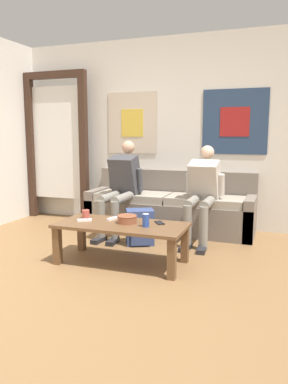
# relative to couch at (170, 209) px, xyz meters

# --- Properties ---
(ground_plane) EXTENTS (18.00, 18.00, 0.00)m
(ground_plane) POSITION_rel_couch_xyz_m (-0.11, -2.16, -0.28)
(ground_plane) COLOR brown
(wall_back) EXTENTS (10.00, 0.07, 2.55)m
(wall_back) POSITION_rel_couch_xyz_m (-0.10, 0.34, 1.00)
(wall_back) COLOR silver
(wall_back) RESTS_ON ground_plane
(door_frame) EXTENTS (1.00, 0.10, 2.15)m
(door_frame) POSITION_rel_couch_xyz_m (-1.78, 0.12, 0.92)
(door_frame) COLOR #382319
(door_frame) RESTS_ON ground_plane
(couch) EXTENTS (2.17, 0.67, 0.77)m
(couch) POSITION_rel_couch_xyz_m (0.00, 0.00, 0.00)
(couch) COLOR #70665B
(couch) RESTS_ON ground_plane
(coffee_table) EXTENTS (1.27, 0.59, 0.40)m
(coffee_table) POSITION_rel_couch_xyz_m (-0.09, -1.41, 0.06)
(coffee_table) COLOR brown
(coffee_table) RESTS_ON ground_plane
(person_seated_adult) EXTENTS (0.47, 0.92, 1.18)m
(person_seated_adult) POSITION_rel_couch_xyz_m (-0.54, -0.36, 0.35)
(person_seated_adult) COLOR gray
(person_seated_adult) RESTS_ON ground_plane
(person_seated_teen) EXTENTS (0.47, 0.89, 1.12)m
(person_seated_teen) POSITION_rel_couch_xyz_m (0.49, -0.35, 0.33)
(person_seated_teen) COLOR gray
(person_seated_teen) RESTS_ON ground_plane
(backpack) EXTENTS (0.38, 0.35, 0.40)m
(backpack) POSITION_rel_couch_xyz_m (-0.14, -0.75, -0.08)
(backpack) COLOR navy
(backpack) RESTS_ON ground_plane
(ceramic_bowl) EXTENTS (0.20, 0.20, 0.08)m
(ceramic_bowl) POSITION_rel_couch_xyz_m (-0.05, -1.36, 0.17)
(ceramic_bowl) COLOR brown
(ceramic_bowl) RESTS_ON coffee_table
(pillar_candle) EXTENTS (0.08, 0.08, 0.10)m
(pillar_candle) POSITION_rel_couch_xyz_m (-0.54, -1.30, 0.16)
(pillar_candle) COLOR #B24C42
(pillar_candle) RESTS_ON coffee_table
(drink_can_blue) EXTENTS (0.07, 0.07, 0.12)m
(drink_can_blue) POSITION_rel_couch_xyz_m (0.18, -1.44, 0.18)
(drink_can_blue) COLOR #28479E
(drink_can_blue) RESTS_ON coffee_table
(game_controller_near_left) EXTENTS (0.14, 0.11, 0.03)m
(game_controller_near_left) POSITION_rel_couch_xyz_m (-0.48, -1.44, 0.13)
(game_controller_near_left) COLOR white
(game_controller_near_left) RESTS_ON coffee_table
(game_controller_near_right) EXTENTS (0.07, 0.15, 0.03)m
(game_controller_near_right) POSITION_rel_couch_xyz_m (-0.24, -1.28, 0.13)
(game_controller_near_right) COLOR white
(game_controller_near_right) RESTS_ON coffee_table
(cell_phone) EXTENTS (0.13, 0.15, 0.01)m
(cell_phone) POSITION_rel_couch_xyz_m (0.26, -1.27, 0.13)
(cell_phone) COLOR black
(cell_phone) RESTS_ON coffee_table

